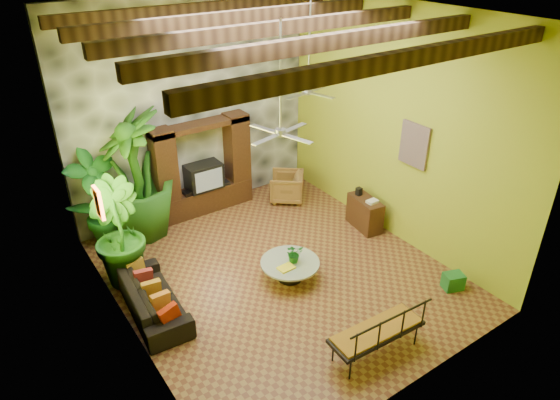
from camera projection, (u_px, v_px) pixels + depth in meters
ground at (277, 272)px, 10.16m from camera, size 7.00×7.00×0.00m
ceiling at (276, 13)px, 7.74m from camera, size 6.00×7.00×0.02m
back_wall at (191, 108)px, 11.47m from camera, size 6.00×0.02×5.00m
left_wall at (112, 207)px, 7.46m from camera, size 0.02×7.00×5.00m
right_wall at (395, 127)px, 10.44m from camera, size 0.02×7.00×5.00m
stone_accent_wall at (192, 109)px, 11.43m from camera, size 5.98×0.10×4.98m
ceiling_beams at (276, 28)px, 7.85m from camera, size 5.95×5.36×0.22m
entertainment_center at (203, 174)px, 11.95m from camera, size 2.40×0.55×2.30m
ceiling_fan_front at (280, 121)px, 8.13m from camera, size 1.28×1.28×1.86m
ceiling_fan_back at (308, 81)px, 10.17m from camera, size 1.28×1.28×1.86m
wall_art_mask at (99, 203)px, 8.39m from camera, size 0.06×0.32×0.55m
wall_art_painting at (414, 145)px, 10.09m from camera, size 0.06×0.70×0.90m
sofa at (153, 298)px, 8.98m from camera, size 0.97×2.15×0.61m
wicker_armchair at (287, 187)px, 12.67m from camera, size 1.14×1.13×0.75m
tall_plant_a at (98, 199)px, 10.56m from camera, size 1.38×1.16×2.24m
tall_plant_b at (116, 234)px, 9.46m from camera, size 1.20×1.36×2.13m
tall_plant_c at (135, 175)px, 10.79m from camera, size 1.67×1.67×2.92m
coffee_table at (290, 268)px, 9.86m from camera, size 1.17×1.17×0.40m
centerpiece_plant at (294, 253)px, 9.72m from camera, size 0.39×0.35×0.38m
yellow_tray at (286, 268)px, 9.60m from camera, size 0.33×0.24×0.03m
iron_bench at (380, 331)px, 7.95m from camera, size 1.66×0.67×0.57m
side_console at (365, 213)px, 11.51m from camera, size 0.55×0.98×0.74m
green_bin at (453, 281)px, 9.64m from camera, size 0.45×0.39×0.33m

